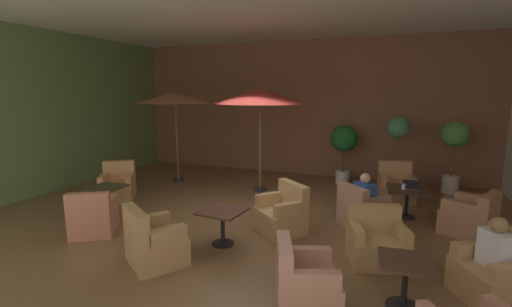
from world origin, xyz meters
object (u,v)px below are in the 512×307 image
(patron_by_window, at_px, (365,191))
(iced_drink_cup, at_px, (404,186))
(armchair_front_left_north, at_px, (396,187))
(patio_umbrella_center_beige, at_px, (175,98))
(armchair_front_right_east, at_px, (377,242))
(armchair_front_right_south, at_px, (304,283))
(potted_tree_left_corner, at_px, (397,138))
(patron_blue_shirt, at_px, (496,245))
(armchair_front_left_south, at_px, (471,218))
(cafe_table_front_right, at_px, (406,274))
(armchair_front_left_east, at_px, (362,211))
(armchair_front_right_north, at_px, (495,276))
(armchair_rear_right_east, at_px, (118,186))
(potted_tree_mid_right, at_px, (344,143))
(cafe_table_front_left, at_px, (407,194))
(open_laptop, at_px, (411,186))
(patio_umbrella_tall_red, at_px, (260,97))
(armchair_mid_center_north, at_px, (154,243))
(cafe_table_mid_center, at_px, (223,218))
(potted_tree_mid_left, at_px, (454,145))
(armchair_mid_center_east, at_px, (282,215))
(cafe_table_rear_right, at_px, (107,194))
(armchair_rear_right_north, at_px, (94,217))

(patron_by_window, xyz_separation_m, iced_drink_cup, (0.70, 0.76, -0.03))
(armchair_front_left_north, distance_m, patio_umbrella_center_beige, 6.19)
(armchair_front_right_east, xyz_separation_m, armchair_front_right_south, (-0.75, -1.54, 0.01))
(potted_tree_left_corner, height_order, patron_blue_shirt, potted_tree_left_corner)
(armchair_front_left_south, height_order, cafe_table_front_right, armchair_front_left_south)
(armchair_front_left_south, distance_m, cafe_table_front_right, 3.05)
(armchair_front_left_east, distance_m, armchair_front_right_east, 1.40)
(armchair_front_right_north, distance_m, armchair_rear_right_east, 7.46)
(cafe_table_front_right, height_order, potted_tree_mid_right, potted_tree_mid_right)
(cafe_table_front_left, xyz_separation_m, patron_by_window, (-0.78, -0.83, 0.20))
(armchair_front_right_south, xyz_separation_m, patron_by_window, (0.45, 2.93, 0.39))
(armchair_front_left_south, relative_size, open_laptop, 3.28)
(patio_umbrella_tall_red, xyz_separation_m, open_laptop, (3.56, -0.73, -1.77))
(armchair_rear_right_east, distance_m, patio_umbrella_center_beige, 2.89)
(armchair_front_left_south, bearing_deg, armchair_mid_center_north, -147.01)
(cafe_table_front_left, relative_size, armchair_front_right_north, 0.84)
(armchair_mid_center_north, relative_size, patron_blue_shirt, 1.70)
(potted_tree_left_corner, bearing_deg, armchair_front_right_east, -93.22)
(armchair_front_left_north, xyz_separation_m, iced_drink_cup, (0.13, -1.24, 0.34))
(armchair_front_left_south, height_order, cafe_table_mid_center, armchair_front_left_south)
(cafe_table_mid_center, bearing_deg, patio_umbrella_tall_red, 100.04)
(potted_tree_mid_right, bearing_deg, armchair_front_right_east, -76.14)
(armchair_rear_right_east, xyz_separation_m, patron_by_window, (5.59, 0.42, 0.36))
(patio_umbrella_center_beige, xyz_separation_m, potted_tree_mid_left, (7.12, 1.56, -1.15))
(cafe_table_mid_center, distance_m, armchair_mid_center_east, 1.19)
(armchair_front_right_north, bearing_deg, cafe_table_front_left, 108.54)
(armchair_rear_right_east, relative_size, patio_umbrella_tall_red, 0.39)
(cafe_table_front_right, bearing_deg, patio_umbrella_center_beige, 145.27)
(cafe_table_front_right, xyz_separation_m, patio_umbrella_center_beige, (-5.92, 4.10, 1.95))
(armchair_mid_center_north, bearing_deg, potted_tree_left_corner, 59.26)
(armchair_mid_center_north, bearing_deg, armchair_front_left_north, 54.37)
(cafe_table_rear_right, relative_size, potted_tree_left_corner, 0.35)
(patio_umbrella_center_beige, bearing_deg, armchair_front_right_north, -26.87)
(armchair_front_right_north, distance_m, patron_blue_shirt, 0.40)
(open_laptop, bearing_deg, armchair_front_right_south, -108.89)
(cafe_table_front_right, relative_size, patio_umbrella_center_beige, 0.26)
(armchair_front_left_east, bearing_deg, cafe_table_front_right, -74.35)
(patron_blue_shirt, bearing_deg, armchair_rear_right_north, -177.95)
(armchair_front_right_east, height_order, patio_umbrella_tall_red, patio_umbrella_tall_red)
(patio_umbrella_tall_red, height_order, open_laptop, patio_umbrella_tall_red)
(cafe_table_front_right, distance_m, potted_tree_mid_left, 5.85)
(armchair_front_right_south, distance_m, cafe_table_rear_right, 4.89)
(cafe_table_front_left, xyz_separation_m, cafe_table_front_right, (-0.11, -3.35, -0.06))
(armchair_front_left_south, bearing_deg, iced_drink_cup, 157.99)
(armchair_mid_center_east, height_order, patron_blue_shirt, patron_blue_shirt)
(patron_by_window, relative_size, iced_drink_cup, 5.54)
(armchair_mid_center_east, bearing_deg, patio_umbrella_tall_red, 119.49)
(cafe_table_front_left, bearing_deg, potted_tree_mid_left, 64.81)
(cafe_table_front_right, height_order, armchair_front_right_south, armchair_front_right_south)
(armchair_front_left_south, xyz_separation_m, patio_umbrella_center_beige, (-7.08, 1.28, 2.07))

